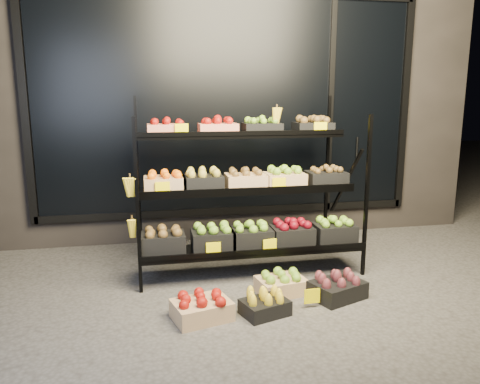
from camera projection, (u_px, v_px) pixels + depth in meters
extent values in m
plane|color=#514F4C|center=(262.00, 291.00, 4.05)|extent=(24.00, 24.00, 0.00)
cube|color=#2D2826|center=(216.00, 89.00, 6.19)|extent=(6.00, 2.00, 3.50)
cube|color=black|center=(229.00, 106.00, 5.25)|extent=(4.20, 0.04, 2.40)
cube|color=black|center=(230.00, 211.00, 5.48)|extent=(4.30, 0.06, 0.08)
cube|color=black|center=(24.00, 107.00, 4.82)|extent=(0.08, 0.06, 2.50)
cube|color=black|center=(404.00, 105.00, 5.65)|extent=(0.08, 0.06, 2.50)
cube|color=black|center=(330.00, 105.00, 5.47)|extent=(0.06, 0.06, 2.50)
cylinder|color=black|center=(357.00, 148.00, 5.61)|extent=(0.02, 0.02, 0.25)
cube|color=black|center=(137.00, 207.00, 3.87)|extent=(0.03, 0.03, 1.50)
cube|color=black|center=(367.00, 197.00, 4.27)|extent=(0.03, 0.03, 1.50)
cube|color=black|center=(138.00, 178.00, 4.79)|extent=(0.03, 0.03, 1.66)
cube|color=black|center=(327.00, 172.00, 5.18)|extent=(0.03, 0.03, 1.66)
cube|color=black|center=(253.00, 249.00, 4.33)|extent=(2.05, 0.42, 0.03)
cube|color=black|center=(258.00, 252.00, 4.13)|extent=(2.05, 0.02, 0.05)
cube|color=black|center=(246.00, 190.00, 4.52)|extent=(2.05, 0.40, 0.03)
cube|color=black|center=(251.00, 190.00, 4.33)|extent=(2.05, 0.02, 0.05)
cube|color=black|center=(240.00, 136.00, 4.71)|extent=(2.05, 0.40, 0.03)
cube|color=black|center=(244.00, 134.00, 4.52)|extent=(2.05, 0.02, 0.05)
cube|color=tan|center=(167.00, 130.00, 4.55)|extent=(0.38, 0.28, 0.11)
ellipsoid|color=#AD0C0D|center=(167.00, 121.00, 4.53)|extent=(0.32, 0.24, 0.07)
cube|color=tan|center=(218.00, 129.00, 4.65)|extent=(0.38, 0.28, 0.11)
ellipsoid|color=#AD0C0D|center=(218.00, 120.00, 4.63)|extent=(0.32, 0.24, 0.07)
cube|color=black|center=(262.00, 128.00, 4.74)|extent=(0.38, 0.28, 0.11)
ellipsoid|color=#7FB52D|center=(262.00, 120.00, 4.72)|extent=(0.32, 0.24, 0.07)
cube|color=black|center=(313.00, 128.00, 4.84)|extent=(0.38, 0.28, 0.11)
ellipsoid|color=brown|center=(313.00, 119.00, 4.82)|extent=(0.32, 0.24, 0.07)
cube|color=tan|center=(165.00, 184.00, 4.35)|extent=(0.38, 0.28, 0.14)
ellipsoid|color=orange|center=(165.00, 174.00, 4.33)|extent=(0.32, 0.24, 0.07)
cube|color=black|center=(203.00, 183.00, 4.42)|extent=(0.38, 0.28, 0.14)
ellipsoid|color=gold|center=(202.00, 172.00, 4.40)|extent=(0.32, 0.24, 0.07)
cube|color=tan|center=(246.00, 181.00, 4.50)|extent=(0.38, 0.28, 0.14)
ellipsoid|color=brown|center=(246.00, 171.00, 4.48)|extent=(0.32, 0.24, 0.07)
cube|color=tan|center=(285.00, 180.00, 4.58)|extent=(0.38, 0.28, 0.14)
ellipsoid|color=#7FB52D|center=(285.00, 170.00, 4.56)|extent=(0.32, 0.24, 0.07)
cube|color=black|center=(326.00, 178.00, 4.66)|extent=(0.38, 0.28, 0.14)
ellipsoid|color=brown|center=(326.00, 169.00, 4.64)|extent=(0.32, 0.24, 0.07)
cube|color=black|center=(163.00, 244.00, 4.15)|extent=(0.38, 0.28, 0.18)
ellipsoid|color=brown|center=(163.00, 231.00, 4.13)|extent=(0.32, 0.24, 0.07)
cube|color=black|center=(213.00, 241.00, 4.24)|extent=(0.38, 0.28, 0.18)
ellipsoid|color=#7FB52D|center=(213.00, 228.00, 4.21)|extent=(0.32, 0.24, 0.07)
cube|color=black|center=(251.00, 238.00, 4.31)|extent=(0.38, 0.28, 0.18)
ellipsoid|color=#7FB52D|center=(251.00, 226.00, 4.28)|extent=(0.32, 0.24, 0.07)
cube|color=black|center=(292.00, 236.00, 4.38)|extent=(0.38, 0.28, 0.18)
ellipsoid|color=maroon|center=(292.00, 223.00, 4.36)|extent=(0.32, 0.24, 0.07)
cube|color=black|center=(334.00, 233.00, 4.46)|extent=(0.38, 0.28, 0.18)
ellipsoid|color=#7FB52D|center=(335.00, 221.00, 4.44)|extent=(0.32, 0.24, 0.07)
ellipsoid|color=yellow|center=(130.00, 176.00, 3.83)|extent=(0.14, 0.08, 0.22)
ellipsoid|color=yellow|center=(132.00, 218.00, 3.90)|extent=(0.14, 0.08, 0.22)
ellipsoid|color=yellow|center=(277.00, 107.00, 4.62)|extent=(0.14, 0.08, 0.22)
cube|color=#FFEA00|center=(163.00, 188.00, 4.20)|extent=(0.13, 0.01, 0.12)
cube|color=#FFEA00|center=(279.00, 184.00, 4.42)|extent=(0.13, 0.01, 0.12)
cube|color=#FFEA00|center=(320.00, 128.00, 4.70)|extent=(0.13, 0.01, 0.12)
cube|color=#FFEA00|center=(182.00, 130.00, 4.43)|extent=(0.13, 0.01, 0.12)
cube|color=#FFEA00|center=(213.00, 249.00, 4.10)|extent=(0.13, 0.01, 0.12)
cube|color=#FFEA00|center=(270.00, 245.00, 4.20)|extent=(0.13, 0.01, 0.12)
cube|color=#FFEA00|center=(312.00, 301.00, 3.71)|extent=(0.13, 0.01, 0.12)
cube|color=tan|center=(202.00, 310.00, 3.53)|extent=(0.48, 0.41, 0.14)
ellipsoid|color=#AD0C0D|center=(201.00, 297.00, 3.51)|extent=(0.41, 0.34, 0.07)
cube|color=black|center=(265.00, 307.00, 3.60)|extent=(0.40, 0.35, 0.12)
ellipsoid|color=yellow|center=(265.00, 297.00, 3.58)|extent=(0.34, 0.29, 0.07)
cube|color=tan|center=(281.00, 286.00, 3.99)|extent=(0.44, 0.35, 0.13)
ellipsoid|color=#7FB52D|center=(281.00, 275.00, 3.97)|extent=(0.37, 0.30, 0.07)
cube|color=black|center=(337.00, 290.00, 3.90)|extent=(0.50, 0.44, 0.14)
ellipsoid|color=maroon|center=(338.00, 278.00, 3.88)|extent=(0.42, 0.37, 0.07)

